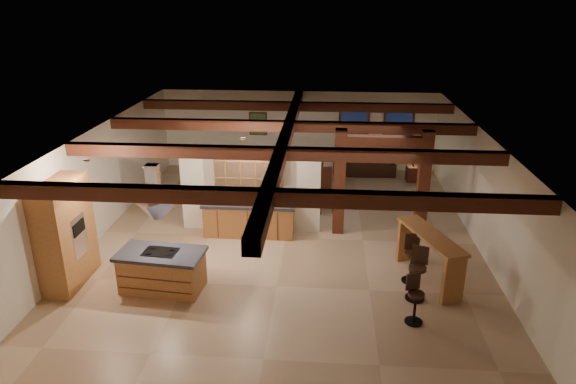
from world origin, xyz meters
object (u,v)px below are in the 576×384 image
sofa (364,166)px  dining_table (295,193)px  kitchen_island (162,270)px  bar_counter (430,249)px

sofa → dining_table: bearing=50.0°
kitchen_island → bar_counter: (5.91, 0.85, 0.31)m
kitchen_island → sofa: size_ratio=0.88×
kitchen_island → sofa: 9.61m
kitchen_island → dining_table: kitchen_island is taller
kitchen_island → bar_counter: bearing=8.2°
kitchen_island → dining_table: bearing=63.7°
dining_table → sofa: 3.82m
kitchen_island → dining_table: size_ratio=1.02×
dining_table → bar_counter: size_ratio=0.86×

